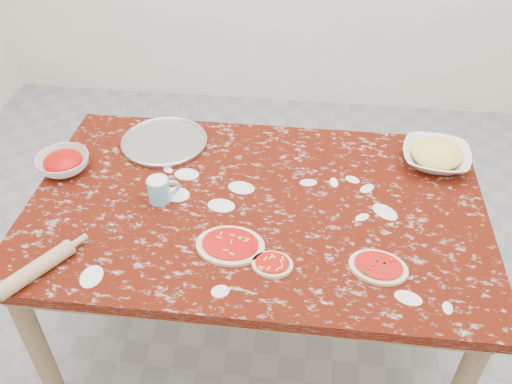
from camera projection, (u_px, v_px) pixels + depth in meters
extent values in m
plane|color=gray|center=(256.00, 331.00, 2.39)|extent=(4.00, 4.00, 0.00)
cube|color=#400E04|center=(256.00, 207.00, 1.92)|extent=(1.60, 1.00, 0.04)
cube|color=#8F7651|center=(256.00, 220.00, 1.96)|extent=(1.50, 0.90, 0.08)
cylinder|color=#8F7651|center=(39.00, 350.00, 1.91)|extent=(0.07, 0.07, 0.71)
cylinder|color=#8F7651|center=(114.00, 196.00, 2.55)|extent=(0.07, 0.07, 0.71)
cylinder|color=#8F7651|center=(427.00, 221.00, 2.42)|extent=(0.07, 0.07, 0.71)
cylinder|color=#B2B2B7|center=(165.00, 142.00, 2.18)|extent=(0.38, 0.38, 0.01)
imported|color=white|center=(64.00, 163.00, 2.03)|extent=(0.25, 0.25, 0.06)
imported|color=white|center=(436.00, 157.00, 2.06)|extent=(0.28, 0.28, 0.06)
cylinder|color=#71B9DB|center=(159.00, 190.00, 1.89)|extent=(0.08, 0.08, 0.09)
torus|color=#71B9DB|center=(171.00, 188.00, 1.90)|extent=(0.06, 0.04, 0.06)
cylinder|color=silver|center=(158.00, 183.00, 1.87)|extent=(0.06, 0.06, 0.01)
ellipsoid|color=beige|center=(230.00, 246.00, 1.74)|extent=(0.23, 0.18, 0.01)
ellipsoid|color=red|center=(230.00, 244.00, 1.73)|extent=(0.19, 0.15, 0.00)
ellipsoid|color=beige|center=(272.00, 265.00, 1.68)|extent=(0.13, 0.11, 0.01)
ellipsoid|color=red|center=(272.00, 263.00, 1.67)|extent=(0.11, 0.09, 0.00)
ellipsoid|color=beige|center=(378.00, 267.00, 1.67)|extent=(0.21, 0.18, 0.01)
ellipsoid|color=red|center=(379.00, 266.00, 1.66)|extent=(0.17, 0.14, 0.00)
cylinder|color=tan|center=(36.00, 269.00, 1.64)|extent=(0.18, 0.24, 0.05)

